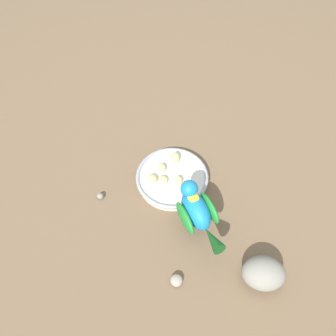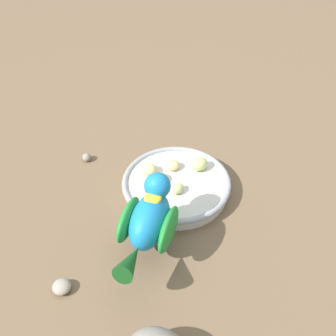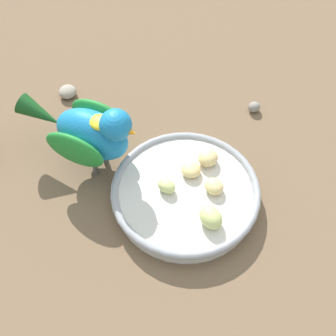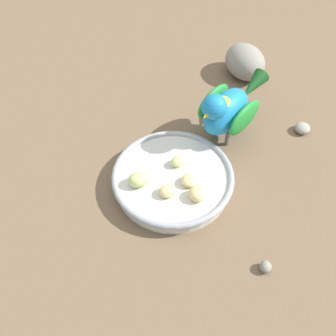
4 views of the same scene
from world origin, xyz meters
name	(u,v)px [view 1 (image 1 of 4)]	position (x,y,z in m)	size (l,w,h in m)	color
ground_plane	(176,186)	(0.00, 0.00, 0.00)	(4.00, 4.00, 0.00)	brown
feeding_bowl	(172,178)	(-0.02, 0.01, 0.02)	(0.21, 0.21, 0.03)	beige
apple_piece_0	(179,181)	(0.01, 0.00, 0.03)	(0.03, 0.02, 0.02)	#C6D17A
apple_piece_1	(152,179)	(-0.06, -0.03, 0.04)	(0.03, 0.03, 0.02)	#E5C67F
apple_piece_2	(175,158)	(-0.03, 0.07, 0.04)	(0.04, 0.03, 0.03)	#C6D17A
apple_piece_3	(163,180)	(-0.03, -0.02, 0.03)	(0.03, 0.03, 0.02)	#E5C67F
apple_piece_4	(162,168)	(-0.05, 0.02, 0.03)	(0.03, 0.02, 0.02)	#E5C67F
parrot	(197,210)	(0.09, -0.09, 0.08)	(0.16, 0.15, 0.14)	#59544C
rock_large	(263,273)	(0.28, -0.16, 0.04)	(0.10, 0.08, 0.07)	gray
pebble_0	(176,280)	(0.10, -0.25, 0.01)	(0.03, 0.03, 0.02)	gray
pebble_1	(100,196)	(-0.18, -0.12, 0.01)	(0.02, 0.02, 0.02)	gray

